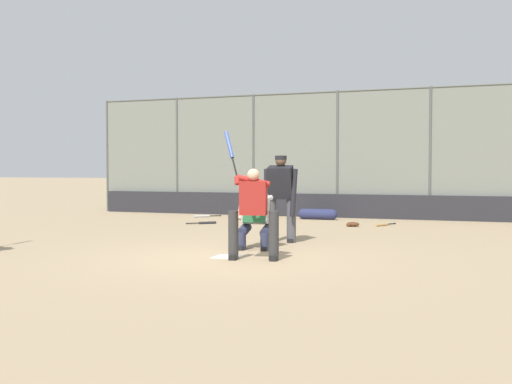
{
  "coord_description": "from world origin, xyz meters",
  "views": [
    {
      "loc": [
        -3.77,
        9.15,
        1.45
      ],
      "look_at": [
        -0.15,
        -1.0,
        1.05
      ],
      "focal_mm": 42.0,
      "sensor_mm": 36.0,
      "label": 1
    }
  ],
  "objects_px": {
    "spare_bat_near_backstop": "(245,218)",
    "spare_bat_third_base_side": "(204,216)",
    "spare_bat_by_padding": "(383,225)",
    "fielding_glove_on_dirt": "(352,224)",
    "umpire_home": "(281,196)",
    "spare_bat_first_base_side": "(205,223)",
    "equipment_bag_dugout_side": "(318,214)",
    "batter_at_plate": "(253,210)",
    "catcher_behind_plate": "(255,214)"
  },
  "relations": [
    {
      "from": "umpire_home",
      "to": "spare_bat_first_base_side",
      "type": "height_order",
      "value": "umpire_home"
    },
    {
      "from": "batter_at_plate",
      "to": "spare_bat_by_padding",
      "type": "bearing_deg",
      "value": -111.31
    },
    {
      "from": "spare_bat_third_base_side",
      "to": "spare_bat_first_base_side",
      "type": "height_order",
      "value": "same"
    },
    {
      "from": "spare_bat_by_padding",
      "to": "batter_at_plate",
      "type": "bearing_deg",
      "value": 17.19
    },
    {
      "from": "spare_bat_by_padding",
      "to": "spare_bat_first_base_side",
      "type": "relative_size",
      "value": 1.2
    },
    {
      "from": "spare_bat_first_base_side",
      "to": "spare_bat_near_backstop",
      "type": "bearing_deg",
      "value": 33.54
    },
    {
      "from": "batter_at_plate",
      "to": "equipment_bag_dugout_side",
      "type": "bearing_deg",
      "value": -94.71
    },
    {
      "from": "batter_at_plate",
      "to": "spare_bat_near_backstop",
      "type": "distance_m",
      "value": 7.9
    },
    {
      "from": "batter_at_plate",
      "to": "fielding_glove_on_dirt",
      "type": "distance_m",
      "value": 6.2
    },
    {
      "from": "spare_bat_near_backstop",
      "to": "spare_bat_by_padding",
      "type": "bearing_deg",
      "value": -59.88
    },
    {
      "from": "spare_bat_near_backstop",
      "to": "spare_bat_first_base_side",
      "type": "relative_size",
      "value": 1.06
    },
    {
      "from": "catcher_behind_plate",
      "to": "spare_bat_first_base_side",
      "type": "bearing_deg",
      "value": -63.21
    },
    {
      "from": "spare_bat_near_backstop",
      "to": "fielding_glove_on_dirt",
      "type": "bearing_deg",
      "value": -68.8
    },
    {
      "from": "umpire_home",
      "to": "spare_bat_third_base_side",
      "type": "relative_size",
      "value": 2.62
    },
    {
      "from": "spare_bat_near_backstop",
      "to": "fielding_glove_on_dirt",
      "type": "xyz_separation_m",
      "value": [
        -3.36,
        1.18,
        0.03
      ]
    },
    {
      "from": "batter_at_plate",
      "to": "spare_bat_first_base_side",
      "type": "height_order",
      "value": "batter_at_plate"
    },
    {
      "from": "spare_bat_near_backstop",
      "to": "spare_bat_by_padding",
      "type": "distance_m",
      "value": 4.15
    },
    {
      "from": "umpire_home",
      "to": "spare_bat_near_backstop",
      "type": "distance_m",
      "value": 5.68
    },
    {
      "from": "umpire_home",
      "to": "spare_bat_near_backstop",
      "type": "xyz_separation_m",
      "value": [
        2.62,
        -4.96,
        -0.9
      ]
    },
    {
      "from": "umpire_home",
      "to": "spare_bat_third_base_side",
      "type": "height_order",
      "value": "umpire_home"
    },
    {
      "from": "spare_bat_third_base_side",
      "to": "fielding_glove_on_dirt",
      "type": "height_order",
      "value": "fielding_glove_on_dirt"
    },
    {
      "from": "catcher_behind_plate",
      "to": "umpire_home",
      "type": "height_order",
      "value": "umpire_home"
    },
    {
      "from": "spare_bat_near_backstop",
      "to": "spare_bat_by_padding",
      "type": "xyz_separation_m",
      "value": [
        -4.08,
        0.75,
        0.0
      ]
    },
    {
      "from": "batter_at_plate",
      "to": "spare_bat_third_base_side",
      "type": "bearing_deg",
      "value": -71.2
    },
    {
      "from": "umpire_home",
      "to": "equipment_bag_dugout_side",
      "type": "xyz_separation_m",
      "value": [
        0.61,
        -5.62,
        -0.79
      ]
    },
    {
      "from": "spare_bat_by_padding",
      "to": "spare_bat_third_base_side",
      "type": "bearing_deg",
      "value": -72.93
    },
    {
      "from": "catcher_behind_plate",
      "to": "fielding_glove_on_dirt",
      "type": "distance_m",
      "value": 4.99
    },
    {
      "from": "spare_bat_near_backstop",
      "to": "spare_bat_third_base_side",
      "type": "height_order",
      "value": "same"
    },
    {
      "from": "spare_bat_third_base_side",
      "to": "equipment_bag_dugout_side",
      "type": "height_order",
      "value": "equipment_bag_dugout_side"
    },
    {
      "from": "batter_at_plate",
      "to": "spare_bat_first_base_side",
      "type": "distance_m",
      "value": 6.52
    },
    {
      "from": "equipment_bag_dugout_side",
      "to": "spare_bat_by_padding",
      "type": "bearing_deg",
      "value": 145.75
    },
    {
      "from": "spare_bat_first_base_side",
      "to": "equipment_bag_dugout_side",
      "type": "xyz_separation_m",
      "value": [
        -2.48,
        -2.44,
        0.12
      ]
    },
    {
      "from": "fielding_glove_on_dirt",
      "to": "catcher_behind_plate",
      "type": "bearing_deg",
      "value": 79.61
    },
    {
      "from": "spare_bat_near_backstop",
      "to": "spare_bat_by_padding",
      "type": "height_order",
      "value": "same"
    },
    {
      "from": "catcher_behind_plate",
      "to": "spare_bat_first_base_side",
      "type": "relative_size",
      "value": 1.91
    },
    {
      "from": "catcher_behind_plate",
      "to": "spare_bat_near_backstop",
      "type": "height_order",
      "value": "catcher_behind_plate"
    },
    {
      "from": "catcher_behind_plate",
      "to": "spare_bat_by_padding",
      "type": "relative_size",
      "value": 1.59
    },
    {
      "from": "batter_at_plate",
      "to": "equipment_bag_dugout_side",
      "type": "distance_m",
      "value": 8.05
    },
    {
      "from": "fielding_glove_on_dirt",
      "to": "umpire_home",
      "type": "bearing_deg",
      "value": 78.86
    },
    {
      "from": "umpire_home",
      "to": "spare_bat_first_base_side",
      "type": "bearing_deg",
      "value": -49.27
    },
    {
      "from": "batter_at_plate",
      "to": "umpire_home",
      "type": "xyz_separation_m",
      "value": [
        0.26,
        -2.36,
        0.14
      ]
    },
    {
      "from": "spare_bat_third_base_side",
      "to": "equipment_bag_dugout_side",
      "type": "bearing_deg",
      "value": 141.19
    },
    {
      "from": "spare_bat_first_base_side",
      "to": "equipment_bag_dugout_side",
      "type": "distance_m",
      "value": 3.49
    },
    {
      "from": "spare_bat_near_backstop",
      "to": "fielding_glove_on_dirt",
      "type": "relative_size",
      "value": 2.07
    },
    {
      "from": "spare_bat_by_padding",
      "to": "spare_bat_first_base_side",
      "type": "distance_m",
      "value": 4.67
    },
    {
      "from": "catcher_behind_plate",
      "to": "spare_bat_by_padding",
      "type": "distance_m",
      "value": 5.58
    },
    {
      "from": "equipment_bag_dugout_side",
      "to": "catcher_behind_plate",
      "type": "bearing_deg",
      "value": 93.93
    },
    {
      "from": "batter_at_plate",
      "to": "spare_bat_by_padding",
      "type": "relative_size",
      "value": 2.68
    },
    {
      "from": "catcher_behind_plate",
      "to": "umpire_home",
      "type": "relative_size",
      "value": 0.72
    },
    {
      "from": "umpire_home",
      "to": "spare_bat_first_base_side",
      "type": "distance_m",
      "value": 4.52
    }
  ]
}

